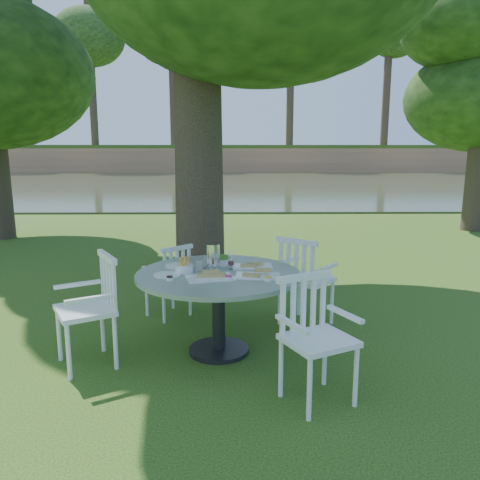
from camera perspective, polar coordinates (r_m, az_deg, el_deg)
ground at (r=5.40m, az=0.03°, el=-9.30°), size 140.00×140.00×0.00m
table at (r=4.29m, az=-2.65°, el=-5.70°), size 1.49×1.49×0.77m
chair_ne at (r=4.99m, az=7.54°, el=-4.25°), size 0.67×0.66×0.97m
chair_nw at (r=5.28m, az=-8.26°, el=-4.31°), size 0.57×0.57×0.83m
chair_sw at (r=4.29m, az=-17.17°, el=-7.09°), size 0.64×0.65×0.97m
chair_se at (r=3.60m, az=8.70°, el=-10.50°), size 0.62×0.61×0.94m
tableware at (r=4.31m, az=-3.11°, el=-3.15°), size 1.13×0.77×0.24m
river at (r=28.14m, az=-0.67°, el=6.87°), size 100.00×28.00×0.12m
far_bank at (r=46.51m, az=-0.41°, el=17.30°), size 100.00×18.00×15.20m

